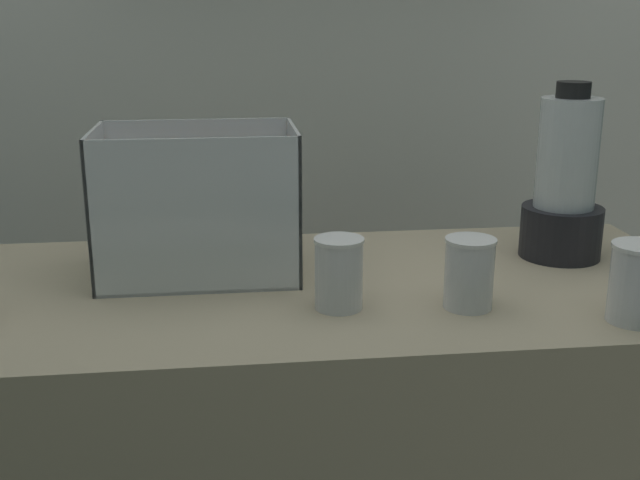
% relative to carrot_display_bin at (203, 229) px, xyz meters
% --- Properties ---
extents(back_wall_unit, '(2.60, 0.24, 2.50)m').
position_rel_carrot_display_bin_xyz_m(back_wall_unit, '(0.21, 0.68, 0.28)').
color(back_wall_unit, silver).
rests_on(back_wall_unit, ground_plane).
extents(carrot_display_bin, '(0.36, 0.23, 0.27)m').
position_rel_carrot_display_bin_xyz_m(carrot_display_bin, '(0.00, 0.00, 0.00)').
color(carrot_display_bin, white).
rests_on(carrot_display_bin, counter).
extents(blender_pitcher, '(0.16, 0.16, 0.34)m').
position_rel_carrot_display_bin_xyz_m(blender_pitcher, '(0.69, 0.02, 0.05)').
color(blender_pitcher, black).
rests_on(blender_pitcher, counter).
extents(juice_cup_beet_left, '(0.08, 0.08, 0.12)m').
position_rel_carrot_display_bin_xyz_m(juice_cup_beet_left, '(0.22, -0.20, -0.03)').
color(juice_cup_beet_left, white).
rests_on(juice_cup_beet_left, counter).
extents(juice_cup_mango_middle, '(0.08, 0.08, 0.12)m').
position_rel_carrot_display_bin_xyz_m(juice_cup_mango_middle, '(0.43, -0.23, -0.03)').
color(juice_cup_mango_middle, white).
rests_on(juice_cup_mango_middle, counter).
extents(juice_cup_pomegranate_right, '(0.09, 0.09, 0.12)m').
position_rel_carrot_display_bin_xyz_m(juice_cup_pomegranate_right, '(0.67, -0.32, -0.03)').
color(juice_cup_pomegranate_right, white).
rests_on(juice_cup_pomegranate_right, counter).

